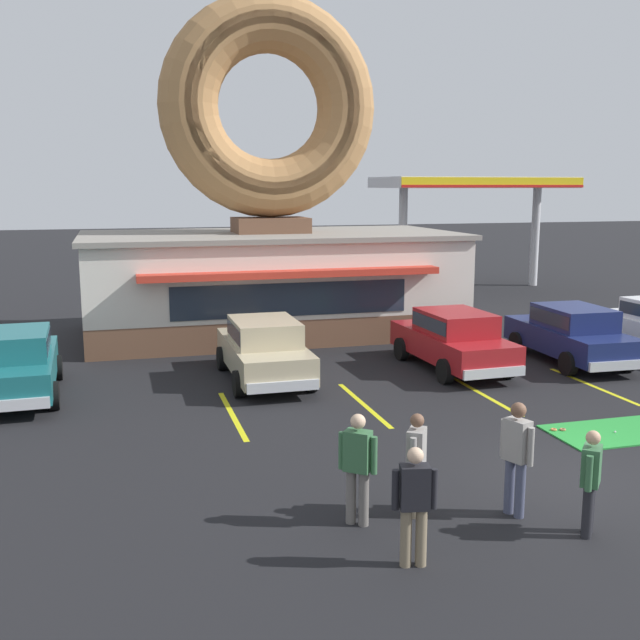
% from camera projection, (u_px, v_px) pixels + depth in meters
% --- Properties ---
extents(ground_plane, '(160.00, 160.00, 0.00)m').
position_uv_depth(ground_plane, '(573.00, 476.00, 12.81)').
color(ground_plane, black).
extents(donut_shop_building, '(12.30, 6.75, 10.96)m').
position_uv_depth(donut_shop_building, '(271.00, 221.00, 24.75)').
color(donut_shop_building, brown).
rests_on(donut_shop_building, ground).
extents(mini_donut_near_left, '(0.13, 0.13, 0.04)m').
position_uv_depth(mini_donut_near_left, '(563.00, 429.00, 15.09)').
color(mini_donut_near_left, '#A5724C').
rests_on(mini_donut_near_left, putting_mat).
extents(mini_donut_mid_centre, '(0.13, 0.13, 0.04)m').
position_uv_depth(mini_donut_mid_centre, '(554.00, 430.00, 15.09)').
color(mini_donut_mid_centre, '#D17F47').
rests_on(mini_donut_mid_centre, putting_mat).
extents(golf_ball, '(0.04, 0.04, 0.04)m').
position_uv_depth(golf_ball, '(615.00, 432.00, 14.94)').
color(golf_ball, white).
rests_on(golf_ball, putting_mat).
extents(car_teal, '(2.09, 4.61, 1.60)m').
position_uv_depth(car_teal, '(15.00, 361.00, 17.42)').
color(car_teal, '#196066').
rests_on(car_teal, ground).
extents(car_red, '(2.09, 4.61, 1.60)m').
position_uv_depth(car_red, '(453.00, 338.00, 20.12)').
color(car_red, maroon).
rests_on(car_red, ground).
extents(car_champagne, '(1.98, 4.56, 1.60)m').
position_uv_depth(car_champagne, '(264.00, 347.00, 18.91)').
color(car_champagne, '#BCAD89').
rests_on(car_champagne, ground).
extents(car_navy, '(2.08, 4.61, 1.60)m').
position_uv_depth(car_navy, '(571.00, 332.00, 20.89)').
color(car_navy, navy).
rests_on(car_navy, ground).
extents(pedestrian_blue_sweater_man, '(0.36, 0.56, 1.76)m').
position_uv_depth(pedestrian_blue_sweater_man, '(516.00, 453.00, 11.12)').
color(pedestrian_blue_sweater_man, '#474C66').
rests_on(pedestrian_blue_sweater_man, ground).
extents(pedestrian_hooded_kid, '(0.59, 0.31, 1.62)m').
position_uv_depth(pedestrian_hooded_kid, '(414.00, 501.00, 9.63)').
color(pedestrian_hooded_kid, '#7F7056').
rests_on(pedestrian_hooded_kid, ground).
extents(pedestrian_leather_jacket_man, '(0.41, 0.51, 1.58)m').
position_uv_depth(pedestrian_leather_jacket_man, '(416.00, 460.00, 11.15)').
color(pedestrian_leather_jacket_man, '#7F7056').
rests_on(pedestrian_leather_jacket_man, ground).
extents(pedestrian_clipboard_woman, '(0.43, 0.47, 1.55)m').
position_uv_depth(pedestrian_clipboard_woman, '(590.00, 478.00, 10.50)').
color(pedestrian_clipboard_woman, '#232328').
rests_on(pedestrian_clipboard_woman, ground).
extents(pedestrian_beanie_man, '(0.48, 0.43, 1.68)m').
position_uv_depth(pedestrian_beanie_man, '(358.00, 464.00, 10.82)').
color(pedestrian_beanie_man, slate).
rests_on(pedestrian_beanie_man, ground).
extents(trash_bin, '(0.57, 0.57, 0.97)m').
position_uv_depth(trash_bin, '(459.00, 322.00, 24.49)').
color(trash_bin, '#1E662D').
rests_on(trash_bin, ground).
extents(gas_station_canopy, '(9.00, 4.46, 5.30)m').
position_uv_depth(gas_station_canopy, '(473.00, 187.00, 35.50)').
color(gas_station_canopy, silver).
rests_on(gas_station_canopy, ground).
extents(parking_stripe_far_left, '(0.12, 3.60, 0.01)m').
position_uv_depth(parking_stripe_far_left, '(232.00, 415.00, 16.21)').
color(parking_stripe_far_left, yellow).
rests_on(parking_stripe_far_left, ground).
extents(parking_stripe_left, '(0.12, 3.60, 0.01)m').
position_uv_depth(parking_stripe_left, '(363.00, 404.00, 17.00)').
color(parking_stripe_left, yellow).
rests_on(parking_stripe_left, ground).
extents(parking_stripe_mid_left, '(0.12, 3.60, 0.01)m').
position_uv_depth(parking_stripe_mid_left, '(483.00, 395.00, 17.79)').
color(parking_stripe_mid_left, yellow).
rests_on(parking_stripe_mid_left, ground).
extents(parking_stripe_centre, '(0.12, 3.60, 0.01)m').
position_uv_depth(parking_stripe_centre, '(592.00, 386.00, 18.58)').
color(parking_stripe_centre, yellow).
rests_on(parking_stripe_centre, ground).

